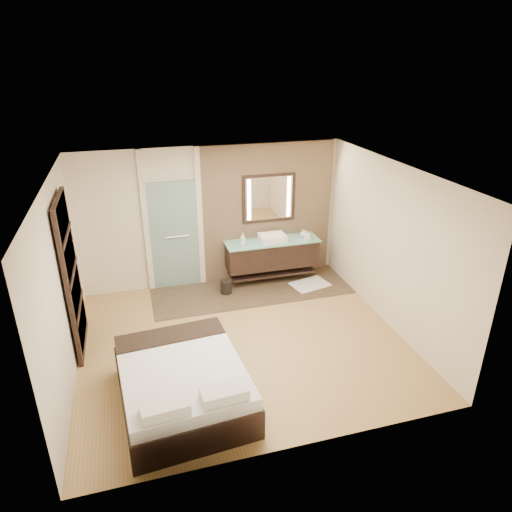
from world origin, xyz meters
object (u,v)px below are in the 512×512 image
object	(u,v)px
mirror_unit	(269,198)
bed	(183,384)
vanity	(272,254)
waste_bin	(226,287)

from	to	relation	value
mirror_unit	bed	xyz separation A→B (m)	(-2.19, -3.31, -1.34)
vanity	mirror_unit	distance (m)	1.10
vanity	waste_bin	world-z (taller)	vanity
mirror_unit	bed	size ratio (longest dim) A/B	0.52
vanity	waste_bin	xyz separation A→B (m)	(-1.01, -0.29, -0.45)
vanity	mirror_unit	xyz separation A→B (m)	(0.00, 0.24, 1.07)
mirror_unit	waste_bin	bearing A→B (deg)	-152.12
vanity	bed	xyz separation A→B (m)	(-2.19, -3.08, -0.27)
waste_bin	vanity	bearing A→B (deg)	16.27
vanity	bed	size ratio (longest dim) A/B	0.91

